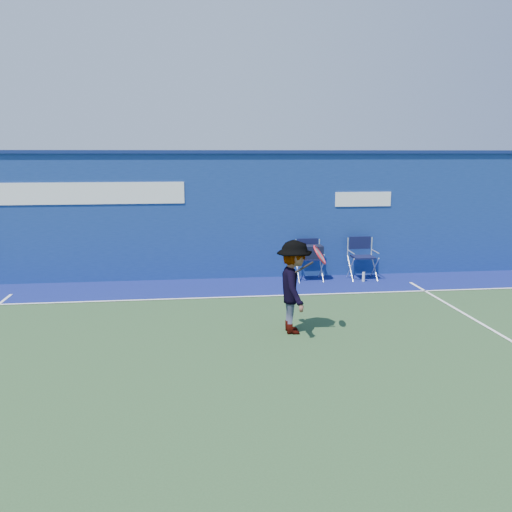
{
  "coord_description": "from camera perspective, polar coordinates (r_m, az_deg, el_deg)",
  "views": [
    {
      "loc": [
        -0.64,
        -7.87,
        3.0
      ],
      "look_at": [
        0.66,
        2.6,
        1.0
      ],
      "focal_mm": 38.0,
      "sensor_mm": 36.0,
      "label": 1
    }
  ],
  "objects": [
    {
      "name": "water_bottle",
      "position": [
        13.12,
        11.26,
        -2.18
      ],
      "size": [
        0.07,
        0.07,
        0.23
      ],
      "primitive_type": "cylinder",
      "color": "silver",
      "rests_on": "ground"
    },
    {
      "name": "directors_chair_left",
      "position": [
        13.02,
        5.66,
        -0.8
      ],
      "size": [
        0.59,
        0.52,
        0.98
      ],
      "color": "silver",
      "rests_on": "ground"
    },
    {
      "name": "stadium_wall",
      "position": [
        13.17,
        -4.25,
        4.38
      ],
      "size": [
        24.0,
        0.5,
        3.08
      ],
      "color": "navy",
      "rests_on": "ground"
    },
    {
      "name": "out_of_bounds_strip",
      "position": [
        12.36,
        -3.88,
        -3.32
      ],
      "size": [
        24.0,
        1.8,
        0.01
      ],
      "primitive_type": "cube",
      "color": "navy",
      "rests_on": "ground"
    },
    {
      "name": "directors_chair_right",
      "position": [
        13.35,
        11.12,
        -1.07
      ],
      "size": [
        0.6,
        0.54,
        1.01
      ],
      "color": "silver",
      "rests_on": "ground"
    },
    {
      "name": "ground",
      "position": [
        8.45,
        -2.29,
        -10.07
      ],
      "size": [
        80.0,
        80.0,
        0.0
      ],
      "primitive_type": "plane",
      "color": "#294625",
      "rests_on": "ground"
    },
    {
      "name": "tennis_player",
      "position": [
        9.14,
        4.03,
        -3.25
      ],
      "size": [
        0.86,
        1.03,
        1.59
      ],
      "color": "#EA4738",
      "rests_on": "ground"
    },
    {
      "name": "court_lines",
      "position": [
        9.01,
        -2.61,
        -8.65
      ],
      "size": [
        24.0,
        12.0,
        0.01
      ],
      "color": "white",
      "rests_on": "out_of_bounds_strip"
    }
  ]
}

